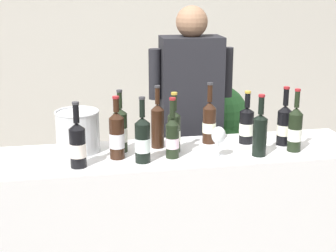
{
  "coord_description": "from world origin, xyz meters",
  "views": [
    {
      "loc": [
        -0.51,
        -2.57,
        1.88
      ],
      "look_at": [
        -0.02,
        0.0,
        1.13
      ],
      "focal_mm": 53.92,
      "sensor_mm": 36.0,
      "label": 1
    }
  ],
  "objects": [
    {
      "name": "person_server",
      "position": [
        0.25,
        0.58,
        0.85
      ],
      "size": [
        0.55,
        0.25,
        1.74
      ],
      "color": "black",
      "rests_on": "ground_plane"
    },
    {
      "name": "wine_bottle_6",
      "position": [
        0.66,
        0.01,
        1.1
      ],
      "size": [
        0.08,
        0.08,
        0.34
      ],
      "color": "black",
      "rests_on": "counter"
    },
    {
      "name": "potted_shrub",
      "position": [
        0.52,
        0.9,
        0.73
      ],
      "size": [
        0.54,
        0.63,
        1.15
      ],
      "color": "brown",
      "rests_on": "ground_plane"
    },
    {
      "name": "wine_bottle_5",
      "position": [
        0.46,
        0.08,
        1.09
      ],
      "size": [
        0.08,
        0.08,
        0.31
      ],
      "color": "black",
      "rests_on": "counter"
    },
    {
      "name": "wine_bottle_8",
      "position": [
        0.67,
        -0.11,
        1.1
      ],
      "size": [
        0.08,
        0.08,
        0.35
      ],
      "color": "black",
      "rests_on": "counter"
    },
    {
      "name": "wine_bottle_4",
      "position": [
        -0.5,
        -0.14,
        1.1
      ],
      "size": [
        0.08,
        0.08,
        0.34
      ],
      "color": "black",
      "rests_on": "counter"
    },
    {
      "name": "wine_bottle_2",
      "position": [
        0.02,
        0.01,
        1.1
      ],
      "size": [
        0.07,
        0.07,
        0.33
      ],
      "color": "black",
      "rests_on": "counter"
    },
    {
      "name": "wine_bottle_0",
      "position": [
        0.46,
        -0.14,
        1.11
      ],
      "size": [
        0.08,
        0.08,
        0.34
      ],
      "color": "black",
      "rests_on": "counter"
    },
    {
      "name": "wall_back",
      "position": [
        0.0,
        2.6,
        1.4
      ],
      "size": [
        8.0,
        0.1,
        2.8
      ],
      "primitive_type": "cube",
      "color": "beige",
      "rests_on": "ground_plane"
    },
    {
      "name": "wine_bottle_3",
      "position": [
        -0.06,
        0.1,
        1.11
      ],
      "size": [
        0.07,
        0.07,
        0.35
      ],
      "color": "black",
      "rests_on": "counter"
    },
    {
      "name": "wine_bottle_10",
      "position": [
        -0.01,
        -0.09,
        1.09
      ],
      "size": [
        0.07,
        0.07,
        0.33
      ],
      "color": "black",
      "rests_on": "counter"
    },
    {
      "name": "wine_glass",
      "position": [
        0.23,
        -0.12,
        1.09
      ],
      "size": [
        0.08,
        0.08,
        0.17
      ],
      "color": "silver",
      "rests_on": "counter"
    },
    {
      "name": "counter",
      "position": [
        0.0,
        0.0,
        0.49
      ],
      "size": [
        2.16,
        0.53,
        0.98
      ],
      "primitive_type": "cube",
      "color": "white",
      "rests_on": "ground_plane"
    },
    {
      "name": "wine_bottle_1",
      "position": [
        -0.3,
        -0.04,
        1.11
      ],
      "size": [
        0.08,
        0.08,
        0.34
      ],
      "color": "black",
      "rests_on": "counter"
    },
    {
      "name": "wine_bottle_11",
      "position": [
        -0.27,
        0.07,
        1.1
      ],
      "size": [
        0.08,
        0.08,
        0.35
      ],
      "color": "black",
      "rests_on": "counter"
    },
    {
      "name": "wine_bottle_7",
      "position": [
        -0.17,
        -0.13,
        1.1
      ],
      "size": [
        0.08,
        0.08,
        0.35
      ],
      "color": "black",
      "rests_on": "counter"
    },
    {
      "name": "ice_bucket",
      "position": [
        -0.5,
        0.11,
        1.1
      ],
      "size": [
        0.24,
        0.24,
        0.23
      ],
      "color": "silver",
      "rests_on": "counter"
    },
    {
      "name": "wine_bottle_9",
      "position": [
        0.25,
        0.12,
        1.1
      ],
      "size": [
        0.08,
        0.08,
        0.35
      ],
      "color": "black",
      "rests_on": "counter"
    }
  ]
}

